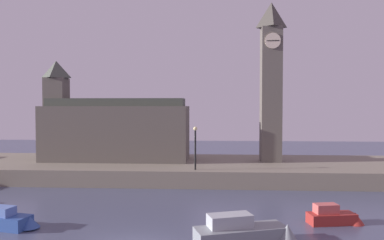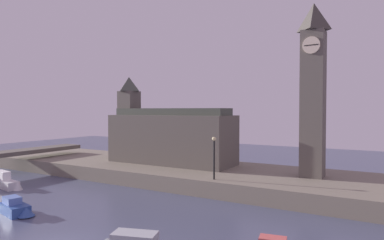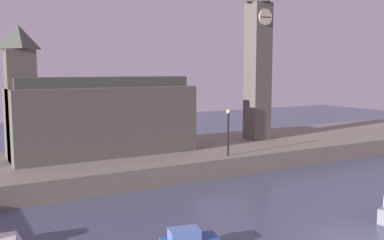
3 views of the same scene
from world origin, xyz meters
TOP-DOWN VIEW (x-y plane):
  - far_embankment at (0.00, 20.00)m, footprint 70.00×12.00m
  - clock_tower at (9.87, 20.75)m, footprint 2.22×2.27m
  - parliament_hall at (-6.55, 21.00)m, footprint 14.95×5.27m
  - streetlamp at (2.53, 15.09)m, footprint 0.36×0.36m

SIDE VIEW (x-z plane):
  - far_embankment at x=0.00m, z-range 0.00..1.50m
  - streetlamp at x=2.53m, z-range 1.98..5.79m
  - parliament_hall at x=-6.55m, z-range -0.42..9.91m
  - clock_tower at x=9.87m, z-range 1.73..17.72m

